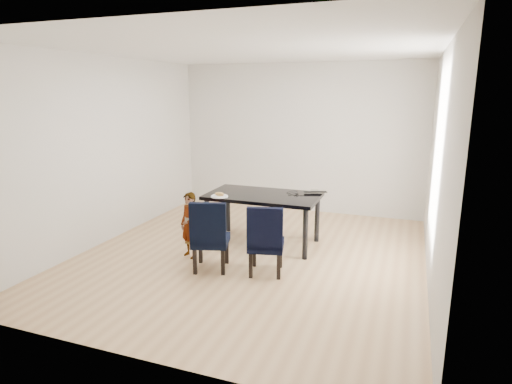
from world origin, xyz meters
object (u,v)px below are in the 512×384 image
(dining_table, at_px, (263,219))
(child, at_px, (190,225))
(plate, at_px, (219,196))
(laptop, at_px, (315,192))
(chair_right, at_px, (266,239))
(chair_left, at_px, (211,234))

(dining_table, distance_m, child, 1.11)
(plate, bearing_deg, laptop, 30.07)
(chair_right, relative_size, plate, 3.65)
(chair_right, bearing_deg, laptop, 63.39)
(plate, height_order, laptop, laptop)
(plate, distance_m, laptop, 1.40)
(dining_table, relative_size, plate, 6.63)
(chair_left, bearing_deg, plate, 89.89)
(dining_table, xyz_separation_m, laptop, (0.68, 0.35, 0.39))
(child, relative_size, laptop, 2.68)
(dining_table, height_order, laptop, laptop)
(chair_left, height_order, laptop, chair_left)
(chair_left, distance_m, plate, 0.82)
(dining_table, bearing_deg, chair_left, -106.21)
(dining_table, height_order, chair_right, chair_right)
(laptop, bearing_deg, chair_right, 56.68)
(laptop, bearing_deg, dining_table, 7.11)
(chair_left, xyz_separation_m, laptop, (0.99, 1.43, 0.31))
(chair_right, bearing_deg, dining_table, 97.82)
(chair_right, relative_size, laptop, 2.64)
(laptop, bearing_deg, chair_left, 35.09)
(dining_table, height_order, chair_left, chair_left)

